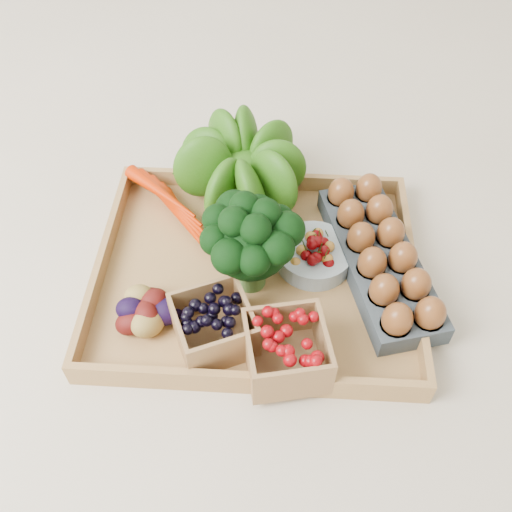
# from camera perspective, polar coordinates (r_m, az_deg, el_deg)

# --- Properties ---
(ground) EXTENTS (4.00, 4.00, 0.00)m
(ground) POSITION_cam_1_polar(r_m,az_deg,el_deg) (1.01, 0.00, -2.18)
(ground) COLOR beige
(ground) RESTS_ON ground
(tray) EXTENTS (0.55, 0.45, 0.01)m
(tray) POSITION_cam_1_polar(r_m,az_deg,el_deg) (1.01, 0.00, -1.92)
(tray) COLOR #AA7E47
(tray) RESTS_ON ground
(carrots) EXTENTS (0.19, 0.13, 0.04)m
(carrots) POSITION_cam_1_polar(r_m,az_deg,el_deg) (1.09, -7.95, 4.75)
(carrots) COLOR #C62500
(carrots) RESTS_ON tray
(lettuce) EXTENTS (0.17, 0.17, 0.17)m
(lettuce) POSITION_cam_1_polar(r_m,az_deg,el_deg) (1.08, -1.26, 9.39)
(lettuce) COLOR #1F4B0B
(lettuce) RESTS_ON tray
(broccoli) EXTENTS (0.17, 0.17, 0.13)m
(broccoli) POSITION_cam_1_polar(r_m,az_deg,el_deg) (0.94, -0.56, -0.08)
(broccoli) COLOR black
(broccoli) RESTS_ON tray
(cherry_bowl) EXTENTS (0.13, 0.13, 0.04)m
(cherry_bowl) POSITION_cam_1_polar(r_m,az_deg,el_deg) (1.01, 5.82, 0.07)
(cherry_bowl) COLOR #8C9EA5
(cherry_bowl) RESTS_ON tray
(egg_carton) EXTENTS (0.21, 0.36, 0.04)m
(egg_carton) POSITION_cam_1_polar(r_m,az_deg,el_deg) (1.02, 12.13, -0.45)
(egg_carton) COLOR #3B444B
(egg_carton) RESTS_ON tray
(potatoes) EXTENTS (0.13, 0.13, 0.07)m
(potatoes) POSITION_cam_1_polar(r_m,az_deg,el_deg) (0.94, -11.32, -4.72)
(potatoes) COLOR #3E0B09
(potatoes) RESTS_ON tray
(punnet_blackberry) EXTENTS (0.15, 0.15, 0.08)m
(punnet_blackberry) POSITION_cam_1_polar(r_m,az_deg,el_deg) (0.89, -4.26, -6.94)
(punnet_blackberry) COLOR black
(punnet_blackberry) RESTS_ON tray
(punnet_raspberry) EXTENTS (0.14, 0.14, 0.08)m
(punnet_raspberry) POSITION_cam_1_polar(r_m,az_deg,el_deg) (0.87, 3.05, -9.44)
(punnet_raspberry) COLOR maroon
(punnet_raspberry) RESTS_ON tray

